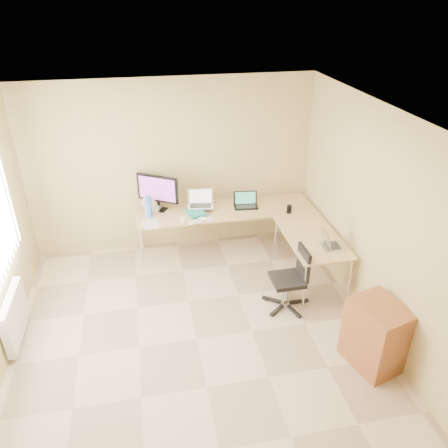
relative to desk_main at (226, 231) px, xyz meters
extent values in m
plane|color=#CAB493|center=(-0.72, -1.85, -0.36)|extent=(4.50, 4.50, 0.00)
plane|color=white|center=(-0.72, -1.85, 2.24)|extent=(4.50, 4.50, 0.00)
plane|color=tan|center=(-0.72, 0.40, 0.93)|extent=(4.50, 0.00, 4.50)
plane|color=tan|center=(-0.72, -4.10, 0.93)|extent=(4.50, 0.00, 4.50)
plane|color=tan|center=(1.38, -1.85, 0.93)|extent=(0.00, 4.50, 4.50)
cube|color=tan|center=(0.00, 0.00, 0.00)|extent=(2.65, 0.70, 0.73)
cube|color=tan|center=(0.98, -1.00, 0.00)|extent=(0.70, 1.30, 0.73)
cube|color=black|center=(-0.97, 0.18, 0.64)|extent=(0.66, 0.51, 0.55)
cube|color=teal|center=(-0.46, -0.06, 0.39)|extent=(0.29, 0.34, 0.05)
cube|color=silver|center=(-0.37, 0.06, 0.54)|extent=(0.42, 0.34, 0.25)
cube|color=black|center=(0.32, 0.02, 0.48)|extent=(0.38, 0.29, 0.22)
cube|color=silver|center=(-0.41, -0.30, 0.37)|extent=(0.41, 0.19, 0.02)
ellipsoid|color=silver|center=(-0.05, -0.12, 0.38)|extent=(0.10, 0.07, 0.03)
imported|color=white|center=(-0.68, -0.30, 0.41)|extent=(0.11, 0.11, 0.09)
cylinder|color=white|center=(-0.40, -0.30, 0.38)|extent=(0.13, 0.13, 0.03)
cylinder|color=#3F76DD|center=(-1.13, -0.02, 0.53)|extent=(0.10, 0.10, 0.32)
cube|color=silver|center=(-1.13, -0.24, 0.37)|extent=(0.23, 0.31, 0.01)
cube|color=beige|center=(-1.06, 0.20, 0.40)|extent=(0.26, 0.23, 0.08)
cylinder|color=white|center=(-1.13, 0.10, 0.49)|extent=(0.26, 0.26, 0.26)
cylinder|color=black|center=(0.89, -0.30, 0.43)|extent=(0.09, 0.09, 0.12)
cube|color=#B1B1B1|center=(1.12, -1.32, 0.47)|extent=(0.32, 0.26, 0.21)
cube|color=black|center=(0.49, -1.46, 0.14)|extent=(0.52, 0.52, 0.85)
cube|color=olive|center=(1.13, -2.57, -0.01)|extent=(0.62, 0.70, 0.82)
cube|color=white|center=(-2.75, -1.45, -0.02)|extent=(0.09, 0.80, 0.55)
camera|label=1|loc=(-1.18, -5.73, 3.31)|focal=35.24mm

